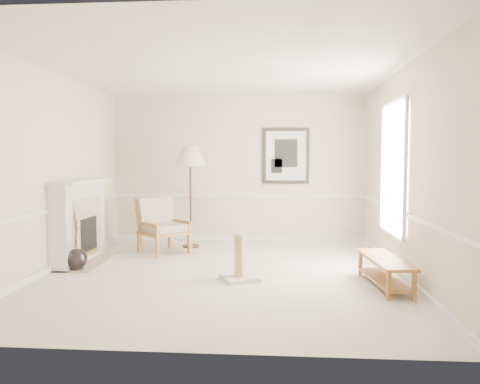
% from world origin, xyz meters
% --- Properties ---
extents(ground, '(5.50, 5.50, 0.00)m').
position_xyz_m(ground, '(0.00, 0.00, 0.00)').
color(ground, silver).
rests_on(ground, ground).
extents(room, '(5.04, 5.54, 2.92)m').
position_xyz_m(room, '(0.14, 0.08, 1.87)').
color(room, beige).
rests_on(room, ground).
extents(fireplace, '(0.64, 1.64, 1.31)m').
position_xyz_m(fireplace, '(-2.34, 0.60, 0.64)').
color(fireplace, white).
rests_on(fireplace, ground).
extents(floor_vase, '(0.31, 0.31, 0.90)m').
position_xyz_m(floor_vase, '(-2.15, 0.00, 0.16)').
color(floor_vase, black).
rests_on(floor_vase, ground).
extents(armchair, '(1.05, 1.05, 0.95)m').
position_xyz_m(armchair, '(-1.26, 1.48, 0.51)').
color(armchair, '#9B5A32').
rests_on(armchair, ground).
extents(floor_lamp, '(0.66, 0.66, 1.88)m').
position_xyz_m(floor_lamp, '(-0.81, 1.98, 1.64)').
color(floor_lamp, black).
rests_on(floor_lamp, ground).
extents(bench, '(0.51, 1.33, 0.37)m').
position_xyz_m(bench, '(2.15, -0.52, 0.25)').
color(bench, '#9B5A32').
rests_on(bench, ground).
extents(scratching_post, '(0.58, 0.58, 0.63)m').
position_xyz_m(scratching_post, '(0.27, -0.34, 0.20)').
color(scratching_post, silver).
rests_on(scratching_post, ground).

